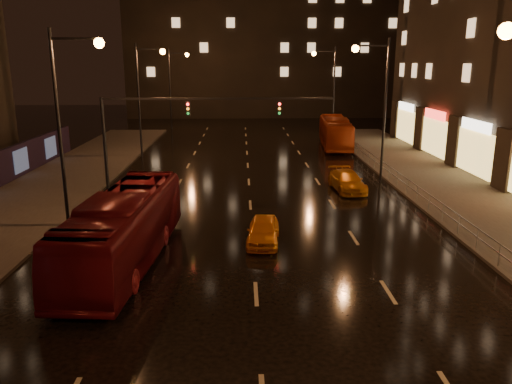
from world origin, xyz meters
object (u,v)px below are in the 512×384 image
(bus_curb, at_px, (335,132))
(taxi_far, at_px, (347,181))
(taxi_near, at_px, (263,231))
(bus_red, at_px, (124,228))

(bus_curb, bearing_deg, taxi_far, -92.56)
(taxi_near, xyz_separation_m, taxi_far, (6.09, 9.97, 0.03))
(bus_red, xyz_separation_m, taxi_far, (12.12, 12.18, -0.90))
(bus_red, distance_m, taxi_far, 17.21)
(taxi_near, bearing_deg, bus_curb, 78.37)
(bus_curb, xyz_separation_m, taxi_near, (-8.50, -27.68, -0.89))
(bus_red, relative_size, taxi_far, 2.48)
(taxi_near, relative_size, taxi_far, 0.81)
(bus_red, relative_size, taxi_near, 3.06)
(bus_curb, distance_m, taxi_near, 28.97)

